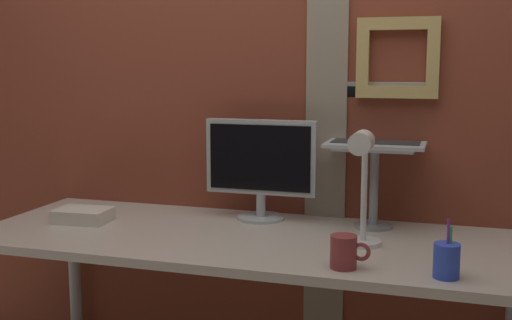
# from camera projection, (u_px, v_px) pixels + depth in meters

# --- Properties ---
(brick_wall_back) EXTENTS (3.45, 0.15, 2.51)m
(brick_wall_back) POSITION_uv_depth(u_px,v_px,m) (274.00, 92.00, 2.55)
(brick_wall_back) COLOR brown
(brick_wall_back) RESTS_ON ground_plane
(desk) EXTENTS (1.92, 0.72, 0.78)m
(desk) POSITION_uv_depth(u_px,v_px,m) (248.00, 256.00, 2.23)
(desk) COLOR beige
(desk) RESTS_ON ground_plane
(monitor) EXTENTS (0.43, 0.18, 0.38)m
(monitor) POSITION_uv_depth(u_px,v_px,m) (260.00, 163.00, 2.42)
(monitor) COLOR #ADB2B7
(monitor) RESTS_ON desk
(laptop_stand) EXTENTS (0.28, 0.22, 0.30)m
(laptop_stand) POSITION_uv_depth(u_px,v_px,m) (374.00, 174.00, 2.29)
(laptop_stand) COLOR gray
(laptop_stand) RESTS_ON desk
(laptop) EXTENTS (0.35, 0.28, 0.22)m
(laptop) POSITION_uv_depth(u_px,v_px,m) (378.00, 127.00, 2.34)
(laptop) COLOR #ADB2B7
(laptop) RESTS_ON laptop_stand
(desk_lamp) EXTENTS (0.12, 0.20, 0.38)m
(desk_lamp) POSITION_uv_depth(u_px,v_px,m) (362.00, 176.00, 2.01)
(desk_lamp) COLOR white
(desk_lamp) RESTS_ON desk
(pen_cup) EXTENTS (0.07, 0.07, 0.17)m
(pen_cup) POSITION_uv_depth(u_px,v_px,m) (447.00, 260.00, 1.77)
(pen_cup) COLOR blue
(pen_cup) RESTS_ON desk
(coffee_mug) EXTENTS (0.12, 0.08, 0.10)m
(coffee_mug) POSITION_uv_depth(u_px,v_px,m) (344.00, 252.00, 1.85)
(coffee_mug) COLOR maroon
(coffee_mug) RESTS_ON desk
(paper_clutter_stack) EXTENTS (0.21, 0.15, 0.05)m
(paper_clutter_stack) POSITION_uv_depth(u_px,v_px,m) (83.00, 215.00, 2.40)
(paper_clutter_stack) COLOR silver
(paper_clutter_stack) RESTS_ON desk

